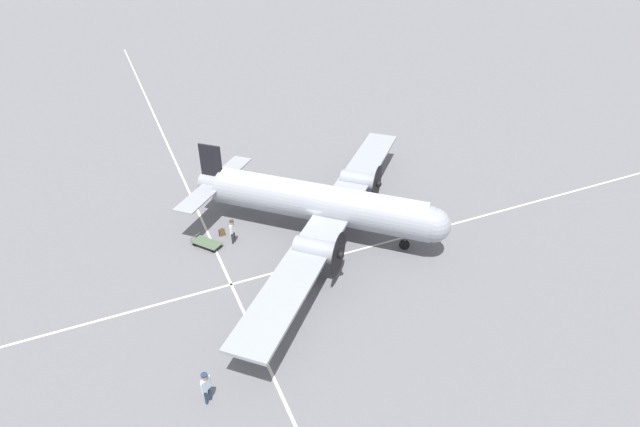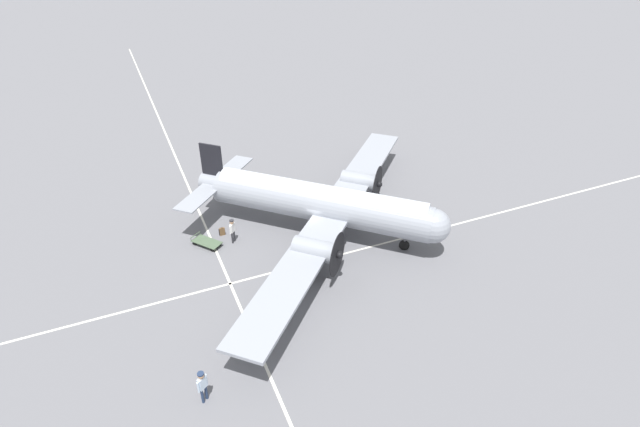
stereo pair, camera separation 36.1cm
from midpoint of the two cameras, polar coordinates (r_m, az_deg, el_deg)
name	(u,v)px [view 2 (the right image)]	position (r m, az deg, el deg)	size (l,w,h in m)	color
ground_plane	(320,232)	(35.39, 0.29, -2.13)	(300.00, 300.00, 0.00)	slate
apron_line_eastwest	(338,255)	(33.16, 2.38, -4.80)	(120.00, 0.16, 0.01)	silver
apron_line_northsouth	(219,257)	(33.66, -11.22, -4.85)	(0.16, 120.00, 0.01)	silver
airliner_main	(325,204)	(33.98, 0.90, 1.11)	(20.83, 21.59, 5.45)	#9399A3
crew_foreground	(202,384)	(24.63, -12.87, -18.42)	(0.53, 0.43, 1.87)	navy
passenger_boarding	(232,228)	(34.24, -9.69, -1.68)	(0.47, 0.45, 1.79)	#2D2D33
suitcase_near_door	(222,232)	(35.54, -10.82, -2.04)	(0.38, 0.14, 0.63)	brown
suitcase_upright_spare	(222,232)	(35.61, -10.86, -2.06)	(0.42, 0.15, 0.53)	#232328
baggage_cart	(207,242)	(34.72, -12.54, -3.20)	(2.00, 2.20, 0.56)	#4C6047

